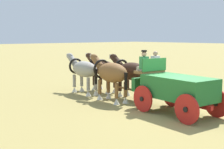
{
  "coord_description": "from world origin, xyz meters",
  "views": [
    {
      "loc": [
        -7.75,
        10.48,
        3.21
      ],
      "look_at": [
        4.53,
        -0.4,
        1.2
      ],
      "focal_mm": 51.19,
      "sensor_mm": 36.0,
      "label": 1
    }
  ],
  "objects_px": {
    "show_wagon": "(175,87)",
    "draft_horse_rear_off": "(131,72)",
    "draft_horse_rear_near": "(111,73)",
    "draft_horse_lead_near": "(83,70)",
    "draft_horse_lead_off": "(103,69)"
  },
  "relations": [
    {
      "from": "show_wagon",
      "to": "draft_horse_rear_off",
      "type": "bearing_deg",
      "value": -15.81
    },
    {
      "from": "draft_horse_rear_near",
      "to": "draft_horse_lead_off",
      "type": "height_order",
      "value": "draft_horse_rear_near"
    },
    {
      "from": "draft_horse_rear_off",
      "to": "draft_horse_lead_off",
      "type": "relative_size",
      "value": 1.03
    },
    {
      "from": "show_wagon",
      "to": "draft_horse_rear_near",
      "type": "height_order",
      "value": "show_wagon"
    },
    {
      "from": "draft_horse_lead_near",
      "to": "draft_horse_lead_off",
      "type": "distance_m",
      "value": 1.3
    },
    {
      "from": "draft_horse_rear_near",
      "to": "draft_horse_lead_near",
      "type": "relative_size",
      "value": 0.96
    },
    {
      "from": "show_wagon",
      "to": "draft_horse_rear_off",
      "type": "height_order",
      "value": "show_wagon"
    },
    {
      "from": "draft_horse_rear_near",
      "to": "draft_horse_lead_off",
      "type": "xyz_separation_m",
      "value": [
        2.48,
        -1.55,
        -0.08
      ]
    },
    {
      "from": "draft_horse_rear_off",
      "to": "draft_horse_rear_near",
      "type": "bearing_deg",
      "value": 84.68
    },
    {
      "from": "draft_horse_rear_near",
      "to": "draft_horse_lead_near",
      "type": "xyz_separation_m",
      "value": [
        2.6,
        -0.26,
        -0.06
      ]
    },
    {
      "from": "show_wagon",
      "to": "draft_horse_lead_off",
      "type": "bearing_deg",
      "value": -11.65
    },
    {
      "from": "draft_horse_rear_off",
      "to": "draft_horse_lead_near",
      "type": "relative_size",
      "value": 0.99
    },
    {
      "from": "show_wagon",
      "to": "draft_horse_lead_near",
      "type": "height_order",
      "value": "show_wagon"
    },
    {
      "from": "show_wagon",
      "to": "draft_horse_lead_near",
      "type": "distance_m",
      "value": 6.3
    },
    {
      "from": "show_wagon",
      "to": "draft_horse_rear_off",
      "type": "xyz_separation_m",
      "value": [
        3.57,
        -1.01,
        0.24
      ]
    }
  ]
}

